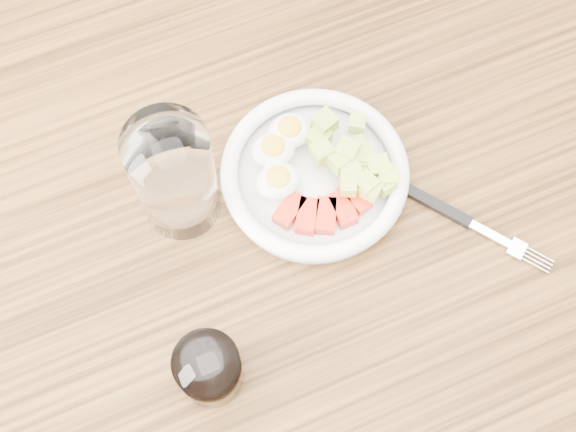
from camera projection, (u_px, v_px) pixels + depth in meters
The scene contains 6 objects.
ground at pixel (294, 362), 1.65m from camera, with size 4.00×4.00×0.00m, color brown.
dining_table at pixel (298, 257), 1.03m from camera, with size 1.50×0.90×0.77m.
bowl at pixel (316, 172), 0.94m from camera, with size 0.22×0.22×0.06m.
fork at pixel (455, 215), 0.93m from camera, with size 0.13×0.17×0.01m.
water_glass at pixel (174, 176), 0.87m from camera, with size 0.09×0.09×0.16m, color white.
coffee_glass at pixel (209, 369), 0.83m from camera, with size 0.07×0.07×0.08m.
Camera 1 is at (-0.14, -0.30, 1.64)m, focal length 50.00 mm.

